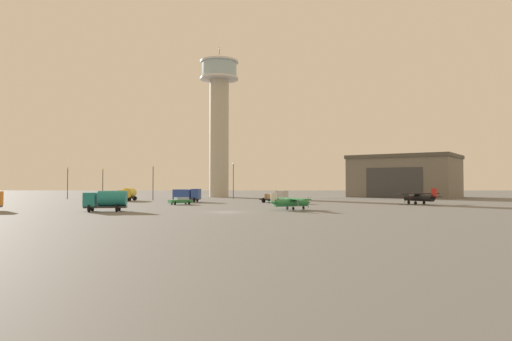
{
  "coord_description": "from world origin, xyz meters",
  "views": [
    {
      "loc": [
        4.13,
        -62.45,
        3.86
      ],
      "look_at": [
        4.44,
        24.94,
        6.37
      ],
      "focal_mm": 32.2,
      "sensor_mm": 36.0,
      "label": 1
    }
  ],
  "objects_px": {
    "truck_flatbed_silver": "(275,197)",
    "control_tower": "(217,114)",
    "truck_box_blue": "(185,195)",
    "airplane_black": "(417,197)",
    "airplane_green": "(289,202)",
    "light_post_west": "(151,180)",
    "truck_fuel_tanker_teal": "(104,200)",
    "light_post_centre": "(101,181)",
    "car_green": "(179,201)",
    "light_post_north": "(232,178)",
    "light_post_east": "(66,180)",
    "truck_fuel_tanker_yellow": "(126,194)"
  },
  "relations": [
    {
      "from": "truck_fuel_tanker_yellow",
      "to": "truck_box_blue",
      "type": "height_order",
      "value": "truck_fuel_tanker_yellow"
    },
    {
      "from": "car_green",
      "to": "control_tower",
      "type": "bearing_deg",
      "value": -125.5
    },
    {
      "from": "airplane_green",
      "to": "light_post_west",
      "type": "height_order",
      "value": "light_post_west"
    },
    {
      "from": "truck_flatbed_silver",
      "to": "light_post_centre",
      "type": "bearing_deg",
      "value": -167.66
    },
    {
      "from": "airplane_green",
      "to": "car_green",
      "type": "xyz_separation_m",
      "value": [
        -18.99,
        17.3,
        -0.44
      ]
    },
    {
      "from": "light_post_north",
      "to": "car_green",
      "type": "bearing_deg",
      "value": -104.65
    },
    {
      "from": "truck_box_blue",
      "to": "airplane_green",
      "type": "bearing_deg",
      "value": -47.2
    },
    {
      "from": "truck_fuel_tanker_yellow",
      "to": "light_post_north",
      "type": "xyz_separation_m",
      "value": [
        23.07,
        12.76,
        3.74
      ]
    },
    {
      "from": "light_post_west",
      "to": "light_post_east",
      "type": "xyz_separation_m",
      "value": [
        -22.87,
        7.2,
        -0.01
      ]
    },
    {
      "from": "car_green",
      "to": "light_post_north",
      "type": "bearing_deg",
      "value": -136.26
    },
    {
      "from": "truck_flatbed_silver",
      "to": "light_post_west",
      "type": "xyz_separation_m",
      "value": [
        -28.23,
        14.48,
        3.61
      ]
    },
    {
      "from": "airplane_green",
      "to": "light_post_east",
      "type": "height_order",
      "value": "light_post_east"
    },
    {
      "from": "airplane_green",
      "to": "light_post_west",
      "type": "relative_size",
      "value": 1.04
    },
    {
      "from": "airplane_black",
      "to": "truck_fuel_tanker_yellow",
      "type": "bearing_deg",
      "value": 44.25
    },
    {
      "from": "light_post_north",
      "to": "airplane_green",
      "type": "bearing_deg",
      "value": -77.4
    },
    {
      "from": "truck_box_blue",
      "to": "car_green",
      "type": "xyz_separation_m",
      "value": [
        0.7,
        -12.23,
        -0.83
      ]
    },
    {
      "from": "car_green",
      "to": "light_post_north",
      "type": "xyz_separation_m",
      "value": [
        8.16,
        31.2,
        4.59
      ]
    },
    {
      "from": "truck_box_blue",
      "to": "airplane_black",
      "type": "bearing_deg",
      "value": -5.45
    },
    {
      "from": "truck_box_blue",
      "to": "car_green",
      "type": "distance_m",
      "value": 12.28
    },
    {
      "from": "truck_flatbed_silver",
      "to": "truck_fuel_tanker_teal",
      "type": "xyz_separation_m",
      "value": [
        -25.06,
        -28.51,
        0.41
      ]
    },
    {
      "from": "truck_fuel_tanker_teal",
      "to": "light_post_centre",
      "type": "height_order",
      "value": "light_post_centre"
    },
    {
      "from": "car_green",
      "to": "light_post_west",
      "type": "xyz_separation_m",
      "value": [
        -10.1,
        22.06,
        4.09
      ]
    },
    {
      "from": "truck_fuel_tanker_yellow",
      "to": "light_post_east",
      "type": "height_order",
      "value": "light_post_east"
    },
    {
      "from": "airplane_green",
      "to": "light_post_west",
      "type": "bearing_deg",
      "value": 102.73
    },
    {
      "from": "airplane_black",
      "to": "truck_fuel_tanker_yellow",
      "type": "xyz_separation_m",
      "value": [
        -59.15,
        17.87,
        0.18
      ]
    },
    {
      "from": "truck_box_blue",
      "to": "light_post_centre",
      "type": "height_order",
      "value": "light_post_centre"
    },
    {
      "from": "truck_box_blue",
      "to": "truck_fuel_tanker_teal",
      "type": "bearing_deg",
      "value": -91.54
    },
    {
      "from": "airplane_black",
      "to": "control_tower",
      "type": "bearing_deg",
      "value": 12.35
    },
    {
      "from": "airplane_black",
      "to": "airplane_green",
      "type": "bearing_deg",
      "value": 96.35
    },
    {
      "from": "airplane_black",
      "to": "light_post_east",
      "type": "relative_size",
      "value": 1.21
    },
    {
      "from": "control_tower",
      "to": "truck_fuel_tanker_teal",
      "type": "height_order",
      "value": "control_tower"
    },
    {
      "from": "car_green",
      "to": "truck_fuel_tanker_teal",
      "type": "bearing_deg",
      "value": 40.08
    },
    {
      "from": "truck_fuel_tanker_yellow",
      "to": "light_post_east",
      "type": "relative_size",
      "value": 0.81
    },
    {
      "from": "airplane_green",
      "to": "airplane_black",
      "type": "distance_m",
      "value": 30.93
    },
    {
      "from": "airplane_green",
      "to": "truck_fuel_tanker_yellow",
      "type": "height_order",
      "value": "truck_fuel_tanker_yellow"
    },
    {
      "from": "truck_fuel_tanker_yellow",
      "to": "truck_flatbed_silver",
      "type": "relative_size",
      "value": 1.09
    },
    {
      "from": "control_tower",
      "to": "airplane_green",
      "type": "distance_m",
      "value": 70.29
    },
    {
      "from": "light_post_east",
      "to": "truck_fuel_tanker_teal",
      "type": "bearing_deg",
      "value": -62.58
    },
    {
      "from": "truck_flatbed_silver",
      "to": "truck_fuel_tanker_teal",
      "type": "relative_size",
      "value": 1.01
    },
    {
      "from": "light_post_centre",
      "to": "light_post_north",
      "type": "bearing_deg",
      "value": 5.62
    },
    {
      "from": "truck_flatbed_silver",
      "to": "control_tower",
      "type": "bearing_deg",
      "value": 148.93
    },
    {
      "from": "control_tower",
      "to": "truck_flatbed_silver",
      "type": "bearing_deg",
      "value": -69.42
    },
    {
      "from": "airplane_green",
      "to": "car_green",
      "type": "bearing_deg",
      "value": 113.93
    },
    {
      "from": "airplane_green",
      "to": "truck_flatbed_silver",
      "type": "relative_size",
      "value": 1.4
    },
    {
      "from": "airplane_green",
      "to": "truck_box_blue",
      "type": "height_order",
      "value": "truck_box_blue"
    },
    {
      "from": "light_post_north",
      "to": "light_post_east",
      "type": "bearing_deg",
      "value": -177.3
    },
    {
      "from": "control_tower",
      "to": "truck_fuel_tanker_teal",
      "type": "bearing_deg",
      "value": -98.46
    },
    {
      "from": "car_green",
      "to": "truck_fuel_tanker_yellow",
      "type": "bearing_deg",
      "value": -82.64
    },
    {
      "from": "control_tower",
      "to": "light_post_north",
      "type": "distance_m",
      "value": 25.13
    },
    {
      "from": "car_green",
      "to": "light_post_west",
      "type": "height_order",
      "value": "light_post_west"
    }
  ]
}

